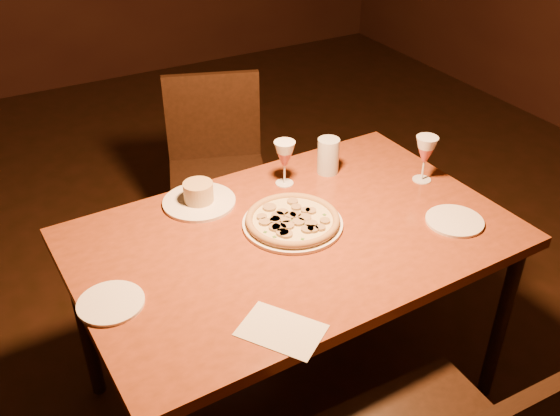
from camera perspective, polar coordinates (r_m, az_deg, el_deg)
dining_table at (r=2.00m, az=1.22°, el=-3.82°), size 1.39×0.93×0.73m
chair_far at (r=2.83m, az=-5.77°, el=3.93°), size 0.54×0.54×0.88m
pizza_plate at (r=1.99m, az=1.16°, el=-1.14°), size 0.32×0.32×0.04m
ramekin_saucer at (r=2.12m, az=-7.44°, el=1.02°), size 0.25×0.25×0.08m
wine_glass_far at (r=2.18m, az=0.42°, el=4.12°), size 0.07×0.07×0.17m
wine_glass_right at (r=2.26m, az=13.08°, el=4.38°), size 0.08×0.08×0.17m
water_tumbler at (r=2.27m, az=4.43°, el=4.78°), size 0.08×0.08×0.13m
side_plate_left at (r=1.76m, az=-15.21°, el=-8.37°), size 0.18×0.18×0.01m
side_plate_near at (r=2.09m, az=15.67°, el=-1.14°), size 0.19×0.19×0.01m
menu_card at (r=1.63m, az=0.12°, el=-11.12°), size 0.24×0.25×0.00m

